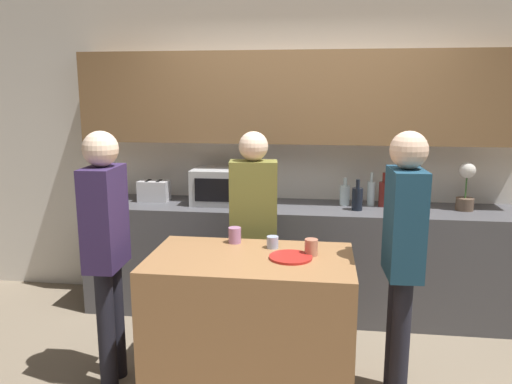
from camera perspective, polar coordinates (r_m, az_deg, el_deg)
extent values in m
cube|color=silver|center=(4.46, 5.14, 4.60)|extent=(6.40, 0.08, 2.70)
cube|color=olive|center=(4.23, 5.13, 10.69)|extent=(3.74, 0.32, 0.75)
cube|color=#4C4C51|center=(4.32, 4.72, -7.68)|extent=(3.60, 0.62, 0.93)
cube|color=#996B42|center=(3.22, -0.61, -14.92)|extent=(1.24, 0.73, 0.89)
cube|color=#B7BABC|center=(4.28, -3.69, 0.69)|extent=(0.52, 0.38, 0.30)
cube|color=black|center=(4.10, -4.90, 0.21)|extent=(0.31, 0.01, 0.19)
cube|color=silver|center=(4.45, -11.57, 0.12)|extent=(0.26, 0.16, 0.18)
cube|color=black|center=(4.45, -12.23, 1.29)|extent=(0.02, 0.11, 0.01)
cube|color=black|center=(4.42, -11.01, 1.27)|extent=(0.02, 0.11, 0.01)
cylinder|color=brown|center=(4.37, 22.73, -1.28)|extent=(0.14, 0.14, 0.10)
cylinder|color=#38662D|center=(4.34, 22.88, 0.52)|extent=(0.01, 0.01, 0.18)
sphere|color=silver|center=(4.32, 23.02, 2.34)|extent=(0.13, 0.13, 0.13)
cylinder|color=silver|center=(4.27, 10.10, -0.39)|extent=(0.08, 0.08, 0.17)
cylinder|color=silver|center=(4.24, 10.16, 1.16)|extent=(0.03, 0.03, 0.07)
cylinder|color=black|center=(4.11, 11.50, -0.80)|extent=(0.09, 0.09, 0.18)
cylinder|color=black|center=(4.08, 11.57, 0.93)|extent=(0.03, 0.03, 0.07)
cylinder|color=silver|center=(4.30, 13.01, -0.19)|extent=(0.07, 0.07, 0.20)
cylinder|color=silver|center=(4.27, 13.10, 1.67)|extent=(0.02, 0.02, 0.08)
cylinder|color=maroon|center=(4.28, 14.33, -0.26)|extent=(0.07, 0.07, 0.21)
cylinder|color=maroon|center=(4.26, 14.43, 1.64)|extent=(0.03, 0.03, 0.08)
cylinder|color=#194723|center=(4.26, 15.93, -0.34)|extent=(0.07, 0.07, 0.22)
cylinder|color=#194723|center=(4.23, 16.04, 1.66)|extent=(0.03, 0.03, 0.08)
cylinder|color=red|center=(3.02, 3.98, -7.45)|extent=(0.26, 0.26, 0.01)
cylinder|color=#A9719F|center=(3.31, -2.45, -4.95)|extent=(0.08, 0.08, 0.10)
cylinder|color=#BC765C|center=(3.07, 6.33, -6.30)|extent=(0.08, 0.08, 0.10)
cylinder|color=#9DADCE|center=(3.20, 1.91, -5.75)|extent=(0.08, 0.08, 0.08)
cylinder|color=black|center=(3.22, 16.15, -16.31)|extent=(0.11, 0.11, 0.80)
cylinder|color=black|center=(3.36, 15.62, -15.05)|extent=(0.11, 0.11, 0.80)
cube|color=navy|center=(3.03, 16.61, -3.43)|extent=(0.21, 0.35, 0.64)
sphere|color=beige|center=(2.96, 17.08, 4.61)|extent=(0.22, 0.22, 0.22)
cylinder|color=black|center=(3.51, -15.73, -13.89)|extent=(0.11, 0.11, 0.80)
cylinder|color=black|center=(3.38, -16.72, -15.00)|extent=(0.11, 0.11, 0.80)
cube|color=#33234D|center=(3.20, -16.92, -2.82)|extent=(0.20, 0.35, 0.63)
sphere|color=beige|center=(3.13, -17.36, 4.73)|extent=(0.22, 0.22, 0.22)
cylinder|color=black|center=(3.82, 0.94, -11.52)|extent=(0.11, 0.11, 0.78)
cylinder|color=black|center=(3.82, -1.51, -11.49)|extent=(0.11, 0.11, 0.78)
cube|color=olive|center=(3.60, -0.29, -1.27)|extent=(0.36, 0.23, 0.61)
sphere|color=beige|center=(3.54, -0.30, 5.26)|extent=(0.21, 0.21, 0.21)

